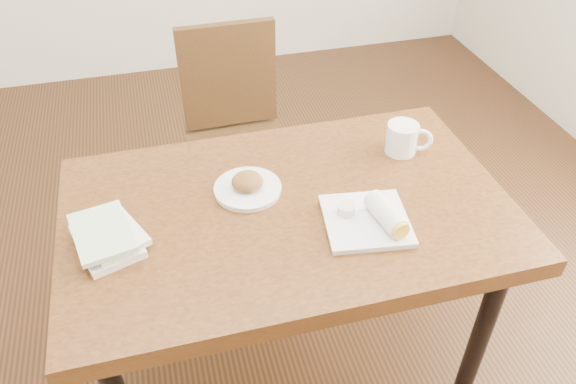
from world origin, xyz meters
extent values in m
cube|color=#472814|center=(0.00, 0.00, -0.01)|extent=(4.00, 5.00, 0.01)
cube|color=brown|center=(0.00, 0.00, 0.72)|extent=(1.32, 0.82, 0.06)
cylinder|color=black|center=(0.56, -0.31, 0.34)|extent=(0.06, 0.06, 0.69)
cylinder|color=black|center=(-0.56, 0.31, 0.34)|extent=(0.06, 0.06, 0.69)
cylinder|color=black|center=(0.56, 0.31, 0.34)|extent=(0.06, 0.06, 0.69)
cylinder|color=#442E13|center=(0.16, 0.88, 0.23)|extent=(0.04, 0.04, 0.45)
cylinder|color=#442E13|center=(-0.20, 0.87, 0.23)|extent=(0.04, 0.04, 0.45)
cylinder|color=#442E13|center=(0.16, 0.52, 0.23)|extent=(0.04, 0.04, 0.45)
cylinder|color=#442E13|center=(-0.20, 0.51, 0.23)|extent=(0.04, 0.04, 0.45)
cube|color=#442E13|center=(-0.02, 0.69, 0.47)|extent=(0.42, 0.42, 0.04)
cube|color=#442E13|center=(-0.02, 0.88, 0.73)|extent=(0.40, 0.04, 0.45)
cylinder|color=white|center=(-0.10, 0.09, 0.76)|extent=(0.20, 0.20, 0.01)
cylinder|color=white|center=(-0.10, 0.09, 0.77)|extent=(0.21, 0.21, 0.01)
ellipsoid|color=#B27538|center=(-0.10, 0.09, 0.79)|extent=(0.11, 0.11, 0.05)
cylinder|color=white|center=(0.43, 0.17, 0.80)|extent=(0.10, 0.10, 0.10)
torus|color=white|center=(0.49, 0.15, 0.80)|extent=(0.08, 0.05, 0.08)
cylinder|color=tan|center=(0.43, 0.17, 0.85)|extent=(0.09, 0.09, 0.01)
cylinder|color=#F2E5CC|center=(0.43, 0.17, 0.85)|extent=(0.06, 0.06, 0.00)
cube|color=white|center=(0.19, -0.13, 0.76)|extent=(0.26, 0.26, 0.01)
cube|color=white|center=(0.19, -0.13, 0.77)|extent=(0.27, 0.27, 0.01)
cylinder|color=white|center=(0.24, -0.16, 0.80)|extent=(0.08, 0.15, 0.06)
cylinder|color=yellow|center=(0.25, -0.23, 0.80)|extent=(0.05, 0.03, 0.05)
cylinder|color=silver|center=(0.14, -0.10, 0.78)|extent=(0.05, 0.05, 0.03)
cylinder|color=red|center=(0.14, -0.10, 0.79)|extent=(0.04, 0.04, 0.01)
cube|color=white|center=(-0.52, -0.03, 0.76)|extent=(0.21, 0.25, 0.02)
cube|color=silver|center=(-0.51, -0.02, 0.78)|extent=(0.22, 0.25, 0.02)
cube|color=#9BC986|center=(-0.52, -0.04, 0.80)|extent=(0.19, 0.24, 0.02)
camera|label=1|loc=(-0.33, -1.22, 1.83)|focal=35.00mm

